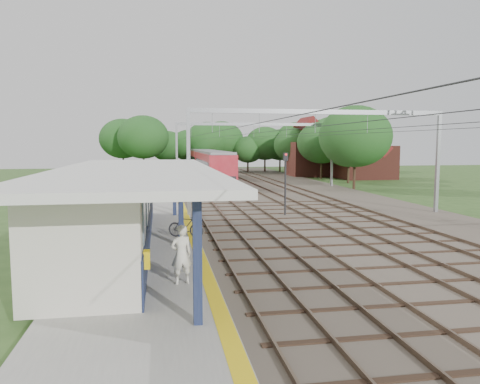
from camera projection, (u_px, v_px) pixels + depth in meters
ground at (367, 288)px, 15.62m from camera, size 160.00×160.00×0.00m
ballast_bed at (272, 192)px, 45.69m from camera, size 18.00×90.00×0.10m
platform at (148, 221)px, 28.06m from camera, size 5.00×52.00×0.35m
yellow_stripe at (186, 217)px, 28.42m from camera, size 0.45×52.00×0.01m
station_building at (112, 206)px, 20.77m from camera, size 3.41×18.00×3.40m
canopy at (136, 171)px, 19.81m from camera, size 6.40×20.00×3.44m
rail_tracks at (247, 192)px, 45.26m from camera, size 11.80×88.00×0.15m
catenary_system at (278, 135)px, 40.40m from camera, size 17.22×88.00×7.00m
tree_band at (229, 143)px, 71.74m from camera, size 31.72×30.88×8.82m
house_near at (365, 157)px, 63.93m from camera, size 7.00×6.12×7.89m
house_far at (316, 154)px, 68.95m from camera, size 8.00×6.12×8.66m
person at (181, 254)px, 14.89m from camera, size 0.79×0.62×1.91m
bicycle at (186, 226)px, 22.26m from camera, size 1.85×1.32×1.10m
train at (206, 163)px, 64.13m from camera, size 2.91×36.24×3.82m
signal_post at (285, 177)px, 30.66m from camera, size 0.31×0.27×4.21m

